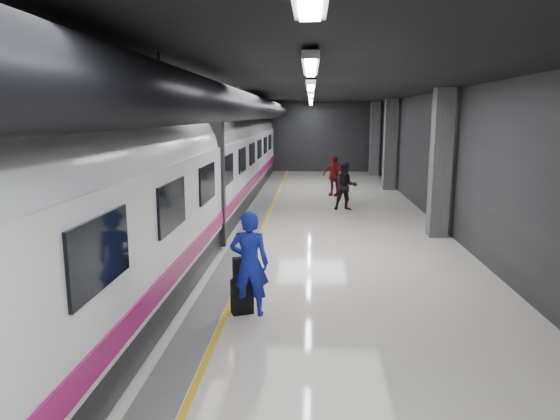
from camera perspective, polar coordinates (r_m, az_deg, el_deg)
name	(u,v)px	position (r m, az deg, el deg)	size (l,w,h in m)	color
ground	(287,250)	(13.90, 0.85, -4.64)	(40.00, 40.00, 0.00)	silver
platform_hall	(279,121)	(14.37, -0.09, 10.15)	(10.02, 40.02, 4.51)	black
train	(169,176)	(14.02, -12.53, 3.86)	(3.05, 38.00, 4.05)	black
traveler_main	(249,263)	(9.30, -3.53, -6.11)	(0.73, 0.48, 1.99)	#1B32CF
suitcase_main	(242,297)	(9.59, -4.36, -9.84)	(0.40, 0.25, 0.65)	black
shoulder_bag	(242,269)	(9.41, -4.38, -6.74)	(0.33, 0.18, 0.44)	black
traveler_far_a	(346,186)	(19.75, 7.52, 2.69)	(0.92, 0.72, 1.90)	black
traveler_far_b	(334,176)	(23.34, 6.19, 3.94)	(1.10, 0.46, 1.88)	maroon
suitcase_far	(334,177)	(28.43, 6.16, 3.75)	(0.33, 0.21, 0.49)	black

